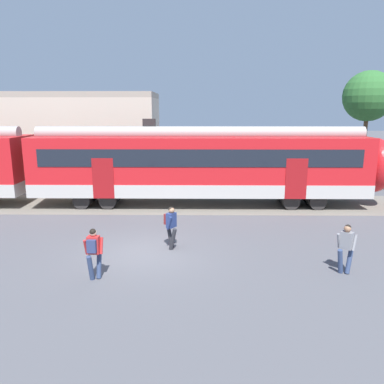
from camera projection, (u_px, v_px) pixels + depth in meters
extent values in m
plane|color=#515156|center=(146.00, 253.00, 13.95)|extent=(160.00, 160.00, 0.00)
cube|color=slate|center=(5.00, 204.00, 21.13)|extent=(80.00, 4.40, 0.01)
cube|color=#B7B2AD|center=(199.00, 186.00, 20.77)|extent=(18.00, 3.06, 0.70)
cube|color=red|center=(199.00, 158.00, 20.43)|extent=(18.00, 3.00, 2.40)
cube|color=black|center=(199.00, 158.00, 18.91)|extent=(16.56, 0.03, 0.90)
cube|color=maroon|center=(296.00, 179.00, 19.07)|extent=(1.10, 0.04, 2.10)
cube|color=maroon|center=(103.00, 178.00, 19.20)|extent=(1.10, 0.04, 2.10)
cylinder|color=#9C9793|center=(199.00, 133.00, 20.13)|extent=(17.64, 0.70, 0.70)
cube|color=black|center=(149.00, 122.00, 20.05)|extent=(0.70, 0.12, 0.40)
cylinder|color=black|center=(312.00, 197.00, 20.82)|extent=(0.90, 2.40, 0.90)
cylinder|color=black|center=(287.00, 197.00, 20.84)|extent=(0.90, 2.40, 0.90)
cylinder|color=black|center=(112.00, 196.00, 20.96)|extent=(0.90, 2.40, 0.90)
cylinder|color=black|center=(87.00, 196.00, 20.98)|extent=(0.90, 2.40, 0.90)
ellipsoid|color=red|center=(374.00, 165.00, 20.39)|extent=(1.80, 2.85, 2.95)
cube|color=black|center=(382.00, 154.00, 20.26)|extent=(0.40, 2.40, 1.00)
cylinder|color=navy|center=(99.00, 264.00, 11.83)|extent=(0.17, 0.36, 0.87)
cylinder|color=navy|center=(91.00, 268.00, 11.57)|extent=(0.17, 0.36, 0.87)
cube|color=red|center=(94.00, 245.00, 11.54)|extent=(0.37, 0.26, 0.56)
cylinder|color=red|center=(86.00, 247.00, 11.49)|extent=(0.10, 0.25, 0.52)
cylinder|color=red|center=(101.00, 246.00, 11.62)|extent=(0.10, 0.25, 0.52)
sphere|color=beige|center=(93.00, 233.00, 11.48)|extent=(0.22, 0.22, 0.22)
sphere|color=black|center=(93.00, 232.00, 11.45)|extent=(0.20, 0.20, 0.20)
cube|color=navy|center=(92.00, 246.00, 11.36)|extent=(0.29, 0.17, 0.40)
cylinder|color=#28282D|center=(173.00, 239.00, 14.12)|extent=(0.37, 0.33, 0.87)
cylinder|color=#28282D|center=(170.00, 237.00, 14.42)|extent=(0.37, 0.33, 0.87)
cube|color=navy|center=(171.00, 220.00, 14.12)|extent=(0.41, 0.43, 0.56)
cylinder|color=navy|center=(173.00, 220.00, 14.35)|extent=(0.25, 0.22, 0.52)
cylinder|color=navy|center=(169.00, 223.00, 13.91)|extent=(0.25, 0.22, 0.52)
sphere|color=#9E7051|center=(172.00, 210.00, 14.02)|extent=(0.22, 0.22, 0.22)
sphere|color=black|center=(171.00, 209.00, 14.02)|extent=(0.20, 0.20, 0.20)
cube|color=maroon|center=(168.00, 219.00, 14.22)|extent=(0.29, 0.32, 0.40)
cylinder|color=navy|center=(340.00, 261.00, 12.07)|extent=(0.35, 0.36, 0.87)
cylinder|color=navy|center=(349.00, 260.00, 12.15)|extent=(0.35, 0.36, 0.87)
cube|color=gray|center=(347.00, 240.00, 11.95)|extent=(0.43, 0.42, 0.56)
cylinder|color=gray|center=(355.00, 243.00, 11.87)|extent=(0.23, 0.24, 0.52)
cylinder|color=gray|center=(339.00, 241.00, 12.06)|extent=(0.23, 0.24, 0.52)
sphere|color=#9E7051|center=(348.00, 229.00, 11.86)|extent=(0.22, 0.22, 0.22)
sphere|color=black|center=(348.00, 228.00, 11.86)|extent=(0.20, 0.20, 0.20)
cube|color=black|center=(377.00, 178.00, 25.44)|extent=(4.01, 1.68, 0.68)
cube|color=black|center=(375.00, 169.00, 25.31)|extent=(1.91, 1.46, 0.56)
cylinder|color=black|center=(353.00, 181.00, 26.30)|extent=(0.60, 0.21, 0.60)
cylinder|color=black|center=(363.00, 185.00, 24.78)|extent=(0.60, 0.21, 0.60)
cube|color=beige|center=(56.00, 139.00, 28.07)|extent=(15.09, 5.00, 6.00)
cube|color=#9F9686|center=(53.00, 96.00, 27.37)|extent=(15.09, 5.00, 0.40)
cylinder|color=brown|center=(364.00, 145.00, 29.42)|extent=(0.32, 0.32, 4.87)
sphere|color=#2D662D|center=(368.00, 96.00, 28.60)|extent=(3.82, 3.82, 3.82)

